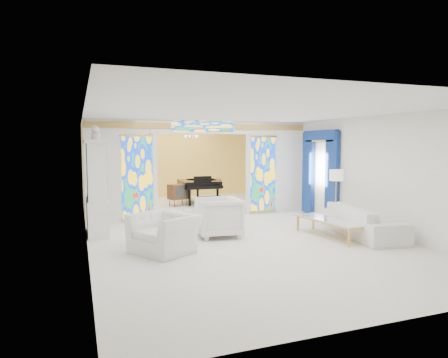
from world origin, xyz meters
name	(u,v)px	position (x,y,z in m)	size (l,w,h in m)	color
floor	(225,229)	(0.00, 0.00, 0.00)	(12.00, 12.00, 0.00)	white
ceiling	(225,116)	(0.00, 0.00, 3.00)	(7.00, 12.00, 0.02)	white
wall_back	(174,163)	(0.00, 6.00, 1.50)	(7.00, 0.02, 3.00)	white
wall_front	(392,207)	(0.00, -6.00, 1.50)	(7.00, 0.02, 3.00)	white
wall_left	(85,177)	(-3.50, 0.00, 1.50)	(0.02, 12.00, 3.00)	white
wall_right	(336,170)	(3.50, 0.00, 1.50)	(0.02, 12.00, 3.00)	white
partition_wall	(203,164)	(0.00, 2.00, 1.65)	(7.00, 0.22, 3.00)	white
stained_glass_left	(137,178)	(-2.03, 1.89, 1.30)	(0.90, 0.04, 2.40)	gold
stained_glass_right	(263,174)	(2.03, 1.89, 1.30)	(0.90, 0.04, 2.40)	gold
stained_glass_transom	(203,126)	(0.00, 1.89, 2.82)	(2.00, 0.04, 0.34)	gold
alcove_platform	(186,204)	(0.00, 4.10, 0.09)	(6.80, 3.80, 0.18)	white
gold_curtain_back	(174,163)	(0.00, 5.88, 1.50)	(6.70, 0.10, 2.90)	#F4C955
chandelier	(191,136)	(0.20, 4.00, 2.55)	(0.48, 0.48, 0.30)	gold
blue_drapes	(320,167)	(3.40, 0.70, 1.58)	(0.14, 1.85, 2.65)	navy
china_cabinet	(97,188)	(-3.22, 0.60, 1.17)	(0.56, 1.46, 2.72)	white
armchair_left	(164,233)	(-1.99, -1.69, 0.40)	(1.25, 1.09, 0.81)	white
armchair_right	(218,217)	(-0.44, -0.72, 0.48)	(1.03, 1.06, 0.97)	white
sofa	(363,221)	(2.95, -1.92, 0.37)	(2.55, 1.00, 0.74)	white
side_table	(184,226)	(-1.40, -1.08, 0.40)	(0.64, 0.64, 0.61)	white
vase	(184,213)	(-1.40, -1.08, 0.71)	(0.18, 0.18, 0.19)	white
coffee_table	(330,221)	(2.09, -1.74, 0.41)	(0.82, 2.04, 0.44)	silver
floor_lamp	(336,178)	(3.15, -0.51, 1.33)	(0.50, 0.50, 1.56)	gold
grand_piano	(202,184)	(0.51, 3.79, 0.85)	(1.62, 2.50, 1.00)	black
tv_console	(178,192)	(-0.47, 3.31, 0.66)	(0.74, 0.60, 0.74)	#54371E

